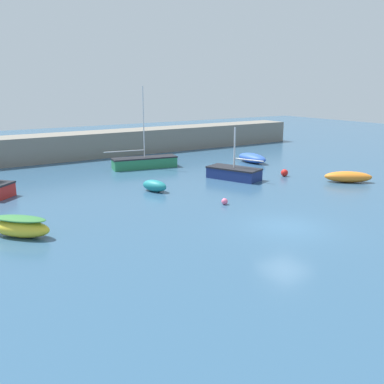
# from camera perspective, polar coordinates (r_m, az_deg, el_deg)

# --- Properties ---
(ground_plane) EXTENTS (120.00, 120.00, 0.20)m
(ground_plane) POSITION_cam_1_polar(r_m,az_deg,el_deg) (23.20, 12.45, -4.80)
(ground_plane) COLOR #2D5170
(harbor_breakwater) EXTENTS (50.10, 3.70, 2.53)m
(harbor_breakwater) POSITION_cam_1_polar(r_m,az_deg,el_deg) (45.86, -12.62, 6.25)
(harbor_breakwater) COLOR slate
(harbor_breakwater) RESTS_ON ground_plane
(sailboat_tall_mast) EXTENTS (6.58, 2.58, 7.17)m
(sailboat_tall_mast) POSITION_cam_1_polar(r_m,az_deg,el_deg) (38.67, -6.34, 3.97)
(sailboat_tall_mast) COLOR #287A4C
(sailboat_tall_mast) RESTS_ON ground_plane
(rowboat_blue_near) EXTENTS (1.46, 3.56, 0.89)m
(rowboat_blue_near) POSITION_cam_1_polar(r_m,az_deg,el_deg) (41.53, 8.02, 4.52)
(rowboat_blue_near) COLOR #2D56B7
(rowboat_blue_near) RESTS_ON ground_plane
(rowboat_with_red_cover) EXTENTS (2.94, 3.04, 1.04)m
(rowboat_with_red_cover) POSITION_cam_1_polar(r_m,az_deg,el_deg) (22.67, -21.87, -4.30)
(rowboat_with_red_cover) COLOR yellow
(rowboat_with_red_cover) RESTS_ON ground_plane
(fishing_dinghy_green) EXTENTS (1.59, 2.23, 0.81)m
(fishing_dinghy_green) POSITION_cam_1_polar(r_m,az_deg,el_deg) (30.07, -5.02, 0.84)
(fishing_dinghy_green) COLOR teal
(fishing_dinghy_green) RESTS_ON ground_plane
(sailboat_short_mast) EXTENTS (3.25, 4.67, 4.09)m
(sailboat_short_mast) POSITION_cam_1_polar(r_m,az_deg,el_deg) (34.05, 5.62, 2.55)
(sailboat_short_mast) COLOR navy
(sailboat_short_mast) RESTS_ON ground_plane
(rowboat_white_midwater) EXTENTS (3.45, 3.14, 0.84)m
(rowboat_white_midwater) POSITION_cam_1_polar(r_m,az_deg,el_deg) (34.91, 20.10, 1.91)
(rowboat_white_midwater) COLOR orange
(rowboat_white_midwater) RESTS_ON ground_plane
(mooring_buoy_pink) EXTENTS (0.40, 0.40, 0.40)m
(mooring_buoy_pink) POSITION_cam_1_polar(r_m,az_deg,el_deg) (26.79, 4.37, -1.26)
(mooring_buoy_pink) COLOR #EA668C
(mooring_buoy_pink) RESTS_ON ground_plane
(mooring_buoy_red) EXTENTS (0.58, 0.58, 0.58)m
(mooring_buoy_red) POSITION_cam_1_polar(r_m,az_deg,el_deg) (35.76, 12.23, 2.53)
(mooring_buoy_red) COLOR red
(mooring_buoy_red) RESTS_ON ground_plane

